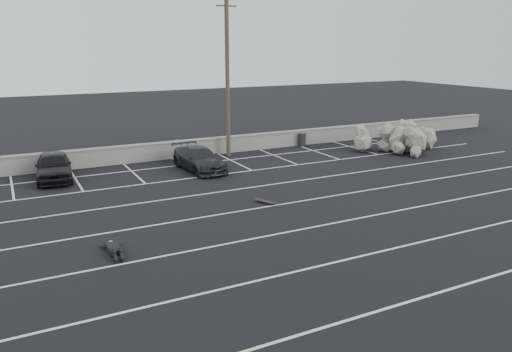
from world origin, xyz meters
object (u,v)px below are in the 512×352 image
car_left (54,166)px  person (113,245)px  riprap_pile (401,142)px  car_right (199,159)px  skateboard (266,202)px  utility_pole (227,77)px  trash_bin (302,140)px

car_left → person: car_left is taller
person → riprap_pile: bearing=22.2°
car_right → skateboard: car_right is taller
utility_pole → riprap_pile: size_ratio=1.50×
car_left → car_right: (7.40, -1.53, -0.08)m
utility_pole → car_left: bearing=-173.4°
car_right → car_left: bearing=164.2°
car_right → utility_pole: (3.00, 2.73, 4.23)m
utility_pole → skateboard: utility_pole is taller
utility_pole → car_right: bearing=-137.8°
car_right → trash_bin: size_ratio=5.04×
riprap_pile → skateboard: bearing=-156.4°
car_right → person: 11.44m
riprap_pile → skateboard: (-13.17, -5.76, -0.52)m
riprap_pile → car_right: bearing=174.6°
person → trash_bin: bearing=39.5°
trash_bin → skateboard: bearing=-129.3°
person → skateboard: size_ratio=2.36×
utility_pole → person: 16.11m
trash_bin → riprap_pile: 6.55m
car_right → utility_pole: 5.86m
utility_pole → trash_bin: bearing=4.0°
utility_pole → trash_bin: 7.25m
trash_bin → person: (-15.40, -12.41, -0.23)m
trash_bin → riprap_pile: size_ratio=0.14×
car_left → skateboard: 11.61m
car_right → trash_bin: (8.73, 3.13, -0.20)m
person → utility_pole: bearing=51.8°
riprap_pile → skateboard: 14.39m
riprap_pile → skateboard: size_ratio=7.08×
person → car_left: bearing=94.5°
car_right → utility_pole: size_ratio=0.46×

